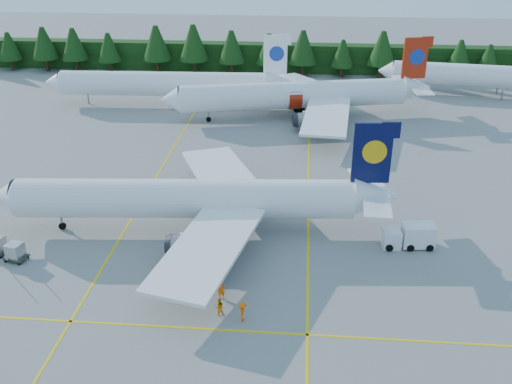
{
  "coord_description": "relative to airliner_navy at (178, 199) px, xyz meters",
  "views": [
    {
      "loc": [
        4.99,
        -43.11,
        30.9
      ],
      "look_at": [
        0.11,
        13.21,
        3.5
      ],
      "focal_mm": 40.0,
      "sensor_mm": 36.0,
      "label": 1
    }
  ],
  "objects": [
    {
      "name": "airliner_far_right",
      "position": [
        46.64,
        56.03,
        0.14
      ],
      "size": [
        42.02,
        9.3,
        12.25
      ],
      "rotation": [
        0.0,
        0.0,
        -0.13
      ],
      "color": "white",
      "rests_on": "ground"
    },
    {
      "name": "crew_c",
      "position": [
        8.5,
        -14.97,
        -2.79
      ],
      "size": [
        0.53,
        0.77,
        1.84
      ],
      "primitive_type": "imported",
      "rotation": [
        0.0,
        0.0,
        1.55
      ],
      "color": "#FF6105",
      "rests_on": "ground"
    },
    {
      "name": "ground",
      "position": [
        7.97,
        -10.31,
        -3.7
      ],
      "size": [
        320.0,
        320.0,
        0.0
      ],
      "primitive_type": "plane",
      "color": "gray",
      "rests_on": "ground"
    },
    {
      "name": "taxi_stripe_b",
      "position": [
        13.97,
        9.69,
        -3.7
      ],
      "size": [
        0.25,
        120.0,
        0.01
      ],
      "primitive_type": "cube",
      "color": "yellow",
      "rests_on": "ground"
    },
    {
      "name": "airliner_far_left",
      "position": [
        -13.46,
        44.81,
        0.26
      ],
      "size": [
        43.52,
        5.88,
        12.65
      ],
      "rotation": [
        0.0,
        0.0,
        0.04
      ],
      "color": "white",
      "rests_on": "ground"
    },
    {
      "name": "service_truck",
      "position": [
        24.24,
        -1.44,
        -2.46
      ],
      "size": [
        5.38,
        2.38,
        2.52
      ],
      "rotation": [
        0.0,
        0.0,
        0.1
      ],
      "color": "white",
      "rests_on": "ground"
    },
    {
      "name": "airliner_red",
      "position": [
        10.5,
        39.3,
        0.2
      ],
      "size": [
        44.02,
        35.83,
        12.97
      ],
      "rotation": [
        0.0,
        0.0,
        0.22
      ],
      "color": "white",
      "rests_on": "ground"
    },
    {
      "name": "treeline_hedge",
      "position": [
        7.97,
        71.69,
        -0.7
      ],
      "size": [
        220.0,
        4.0,
        6.0
      ],
      "primitive_type": "cube",
      "color": "black",
      "rests_on": "ground"
    },
    {
      "name": "uld_pair",
      "position": [
        -16.19,
        -7.0,
        -2.64
      ],
      "size": [
        4.8,
        3.04,
        1.58
      ],
      "rotation": [
        0.0,
        0.0,
        -0.22
      ],
      "color": "#333829",
      "rests_on": "ground"
    },
    {
      "name": "crew_b",
      "position": [
        6.42,
        -14.33,
        -2.9
      ],
      "size": [
        0.9,
        0.77,
        1.62
      ],
      "primitive_type": "imported",
      "rotation": [
        0.0,
        0.0,
        3.36
      ],
      "color": "orange",
      "rests_on": "ground"
    },
    {
      "name": "crew_a",
      "position": [
        6.26,
        -12.02,
        -2.78
      ],
      "size": [
        0.68,
        0.45,
        1.86
      ],
      "primitive_type": "imported",
      "rotation": [
        0.0,
        0.0,
        -0.01
      ],
      "color": "#FF6605",
      "rests_on": "ground"
    },
    {
      "name": "taxi_stripe_cross",
      "position": [
        7.97,
        -16.31,
        -3.7
      ],
      "size": [
        80.0,
        0.25,
        0.01
      ],
      "primitive_type": "cube",
      "color": "yellow",
      "rests_on": "ground"
    },
    {
      "name": "airliner_navy",
      "position": [
        0.0,
        0.0,
        0.0
      ],
      "size": [
        42.39,
        34.77,
        12.32
      ],
      "rotation": [
        0.0,
        0.0,
        0.08
      ],
      "color": "white",
      "rests_on": "ground"
    },
    {
      "name": "taxi_stripe_a",
      "position": [
        -6.03,
        9.69,
        -3.7
      ],
      "size": [
        0.25,
        120.0,
        0.01
      ],
      "primitive_type": "cube",
      "color": "yellow",
      "rests_on": "ground"
    }
  ]
}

